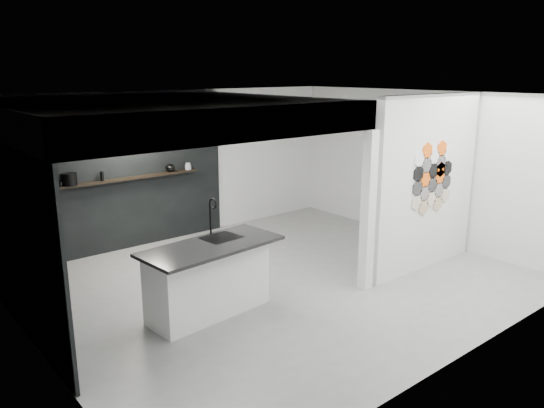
{
  "coord_description": "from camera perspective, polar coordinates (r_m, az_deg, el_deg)",
  "views": [
    {
      "loc": [
        -4.93,
        -5.8,
        3.15
      ],
      "look_at": [
        0.1,
        0.3,
        1.15
      ],
      "focal_mm": 35.0,
      "sensor_mm": 36.0,
      "label": 1
    }
  ],
  "objects": [
    {
      "name": "floor",
      "position": [
        8.24,
        0.8,
        -8.32
      ],
      "size": [
        7.0,
        6.0,
        0.01
      ],
      "primitive_type": "cube",
      "color": "gray"
    },
    {
      "name": "partition_panel",
      "position": [
        8.79,
        16.3,
        2.14
      ],
      "size": [
        2.45,
        0.15,
        2.8
      ],
      "primitive_type": "cube",
      "color": "silver",
      "rests_on": "floor"
    },
    {
      "name": "bay_clad_back",
      "position": [
        9.69,
        -16.67,
        1.84
      ],
      "size": [
        4.4,
        0.04,
        2.35
      ],
      "primitive_type": "cube",
      "color": "black",
      "rests_on": "floor"
    },
    {
      "name": "bay_clad_left",
      "position": [
        7.23,
        -26.31,
        -3.18
      ],
      "size": [
        0.04,
        4.0,
        2.35
      ],
      "primitive_type": "cube",
      "color": "black",
      "rests_on": "floor"
    },
    {
      "name": "bulkhead",
      "position": [
        7.73,
        -11.54,
        9.47
      ],
      "size": [
        4.4,
        4.0,
        0.4
      ],
      "primitive_type": "cube",
      "color": "silver",
      "rests_on": "corner_column"
    },
    {
      "name": "corner_column",
      "position": [
        7.75,
        10.29,
        -0.81
      ],
      "size": [
        0.16,
        0.16,
        2.35
      ],
      "primitive_type": "cube",
      "color": "silver",
      "rests_on": "floor"
    },
    {
      "name": "fascia_beam",
      "position": [
        6.11,
        -2.87,
        8.55
      ],
      "size": [
        4.4,
        0.16,
        0.4
      ],
      "primitive_type": "cube",
      "color": "silver",
      "rests_on": "corner_column"
    },
    {
      "name": "wall_basin",
      "position": [
        7.19,
        -23.87,
        -5.73
      ],
      "size": [
        0.4,
        0.6,
        0.12
      ],
      "primitive_type": "cube",
      "color": "silver",
      "rests_on": "bay_clad_left"
    },
    {
      "name": "display_shelf",
      "position": [
        9.61,
        -15.93,
        2.55
      ],
      "size": [
        3.0,
        0.15,
        0.04
      ],
      "primitive_type": "cube",
      "color": "black",
      "rests_on": "bay_clad_back"
    },
    {
      "name": "kitchen_island",
      "position": [
        7.07,
        -6.82,
        -7.87
      ],
      "size": [
        1.93,
        0.98,
        1.5
      ],
      "rotation": [
        0.0,
        0.0,
        0.09
      ],
      "color": "silver",
      "rests_on": "floor"
    },
    {
      "name": "stockpot",
      "position": [
        9.28,
        -20.95,
        2.51
      ],
      "size": [
        0.32,
        0.32,
        0.2
      ],
      "primitive_type": "cylinder",
      "rotation": [
        0.0,
        0.0,
        -0.43
      ],
      "color": "black",
      "rests_on": "display_shelf"
    },
    {
      "name": "kettle",
      "position": [
        10.01,
        -10.88,
        3.84
      ],
      "size": [
        0.21,
        0.21,
        0.15
      ],
      "primitive_type": "ellipsoid",
      "rotation": [
        0.0,
        0.0,
        0.19
      ],
      "color": "black",
      "rests_on": "display_shelf"
    },
    {
      "name": "glass_bowl",
      "position": [
        10.2,
        -9.02,
        3.93
      ],
      "size": [
        0.15,
        0.15,
        0.09
      ],
      "primitive_type": "cylinder",
      "rotation": [
        0.0,
        0.0,
        -0.26
      ],
      "color": "gray",
      "rests_on": "display_shelf"
    },
    {
      "name": "glass_vase",
      "position": [
        10.2,
        -9.02,
        4.05
      ],
      "size": [
        0.11,
        0.11,
        0.13
      ],
      "primitive_type": "cylinder",
      "rotation": [
        0.0,
        0.0,
        -0.25
      ],
      "color": "gray",
      "rests_on": "display_shelf"
    },
    {
      "name": "bottle_dark",
      "position": [
        9.47,
        -17.82,
        2.86
      ],
      "size": [
        0.08,
        0.08,
        0.16
      ],
      "primitive_type": "cylinder",
      "rotation": [
        0.0,
        0.0,
        -0.4
      ],
      "color": "black",
      "rests_on": "display_shelf"
    },
    {
      "name": "utensil_cup",
      "position": [
        9.25,
        -21.8,
        2.03
      ],
      "size": [
        0.08,
        0.08,
        0.09
      ],
      "primitive_type": "cylinder",
      "rotation": [
        0.0,
        0.0,
        -0.21
      ],
      "color": "black",
      "rests_on": "display_shelf"
    },
    {
      "name": "hex_tile_cluster",
      "position": [
        8.75,
        16.94,
        2.74
      ],
      "size": [
        1.04,
        0.02,
        1.16
      ],
      "color": "beige",
      "rests_on": "partition_panel"
    }
  ]
}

